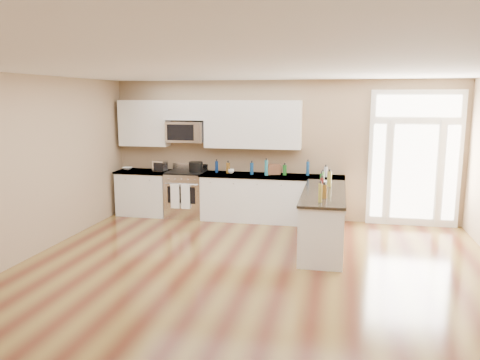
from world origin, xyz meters
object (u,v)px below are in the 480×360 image
object	(u,v)px
peninsula_cabinet	(323,221)
stockpot	(196,167)
kitchen_range	(186,194)
toaster_oven	(160,166)

from	to	relation	value
peninsula_cabinet	stockpot	distance (m)	3.08
kitchen_range	toaster_oven	world-z (taller)	toaster_oven
kitchen_range	toaster_oven	distance (m)	0.80
stockpot	toaster_oven	distance (m)	0.77
peninsula_cabinet	toaster_oven	xyz separation A→B (m)	(-3.42, 1.43, 0.62)
kitchen_range	stockpot	bearing A→B (deg)	1.05
peninsula_cabinet	stockpot	world-z (taller)	stockpot
stockpot	toaster_oven	world-z (taller)	stockpot
peninsula_cabinet	toaster_oven	world-z (taller)	toaster_oven
peninsula_cabinet	toaster_oven	distance (m)	3.76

